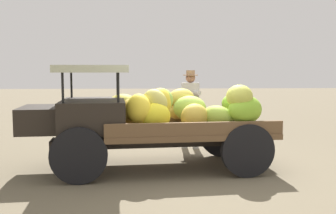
# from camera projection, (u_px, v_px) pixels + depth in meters

# --- Properties ---
(ground_plane) EXTENTS (60.00, 60.00, 0.00)m
(ground_plane) POSITION_uv_depth(u_px,v_px,m) (190.00, 170.00, 6.95)
(ground_plane) COLOR #6C604B
(truck) EXTENTS (4.55, 2.06, 1.90)m
(truck) POSITION_uv_depth(u_px,v_px,m) (144.00, 118.00, 6.95)
(truck) COLOR black
(truck) RESTS_ON ground
(farmer) EXTENTS (0.52, 0.49, 1.81)m
(farmer) POSITION_uv_depth(u_px,v_px,m) (190.00, 104.00, 8.81)
(farmer) COLOR #B2B0AB
(farmer) RESTS_ON ground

